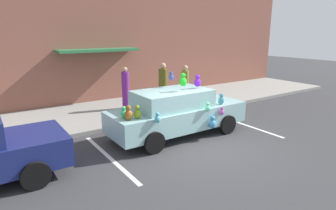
# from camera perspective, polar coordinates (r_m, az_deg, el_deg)

# --- Properties ---
(ground_plane) EXTENTS (60.00, 60.00, 0.00)m
(ground_plane) POSITION_cam_1_polar(r_m,az_deg,el_deg) (8.54, 7.02, -8.74)
(ground_plane) COLOR #38383A
(sidewalk) EXTENTS (24.00, 4.00, 0.15)m
(sidewalk) POSITION_cam_1_polar(r_m,az_deg,el_deg) (12.50, -8.13, -0.87)
(sidewalk) COLOR gray
(sidewalk) RESTS_ON ground
(storefront_building) EXTENTS (24.00, 1.25, 6.40)m
(storefront_building) POSITION_cam_1_polar(r_m,az_deg,el_deg) (14.03, -12.59, 13.49)
(storefront_building) COLOR brown
(storefront_building) RESTS_ON ground
(parking_stripe_front) EXTENTS (0.12, 3.60, 0.01)m
(parking_stripe_front) POSITION_cam_1_polar(r_m,az_deg,el_deg) (11.06, 14.53, -3.63)
(parking_stripe_front) COLOR silver
(parking_stripe_front) RESTS_ON ground
(parking_stripe_rear) EXTENTS (0.12, 3.60, 0.01)m
(parking_stripe_rear) POSITION_cam_1_polar(r_m,az_deg,el_deg) (8.11, -11.67, -10.23)
(parking_stripe_rear) COLOR silver
(parking_stripe_rear) RESTS_ON ground
(plush_covered_car) EXTENTS (4.65, 1.95, 2.11)m
(plush_covered_car) POSITION_cam_1_polar(r_m,az_deg,el_deg) (9.32, 1.77, -1.43)
(plush_covered_car) COLOR #91C1C1
(plush_covered_car) RESTS_ON ground
(teddy_bear_on_sidewalk) EXTENTS (0.32, 0.26, 0.60)m
(teddy_bear_on_sidewalk) POSITION_cam_1_polar(r_m,az_deg,el_deg) (13.21, 8.76, 1.52)
(teddy_bear_on_sidewalk) COLOR beige
(teddy_bear_on_sidewalk) RESTS_ON sidewalk
(pedestrian_near_shopfront) EXTENTS (0.31, 0.31, 1.78)m
(pedestrian_near_shopfront) POSITION_cam_1_polar(r_m,az_deg,el_deg) (12.20, -8.49, 3.12)
(pedestrian_near_shopfront) COLOR #6E2488
(pedestrian_near_shopfront) RESTS_ON sidewalk
(pedestrian_walking_past) EXTENTS (0.37, 0.37, 1.95)m
(pedestrian_walking_past) POSITION_cam_1_polar(r_m,az_deg,el_deg) (12.04, -1.01, 3.52)
(pedestrian_walking_past) COLOR #56541A
(pedestrian_walking_past) RESTS_ON sidewalk
(pedestrian_by_lamp) EXTENTS (0.31, 0.31, 1.79)m
(pedestrian_by_lamp) POSITION_cam_1_polar(r_m,az_deg,el_deg) (12.61, 3.41, 3.70)
(pedestrian_by_lamp) COLOR olive
(pedestrian_by_lamp) RESTS_ON sidewalk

